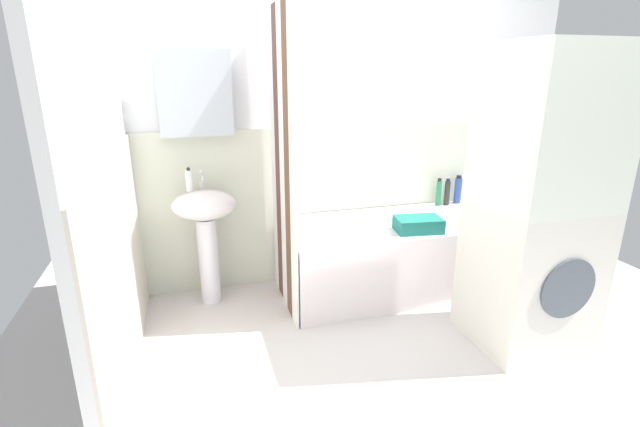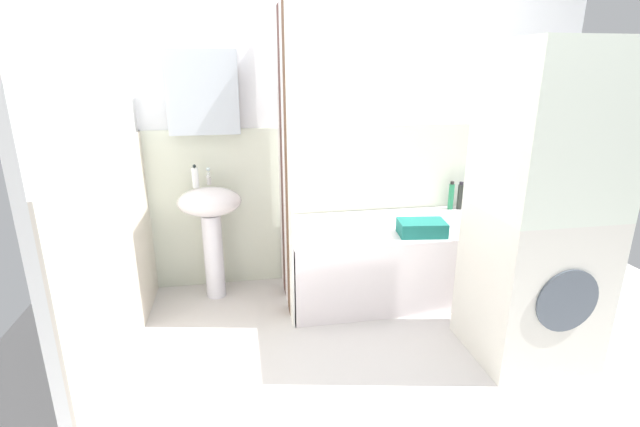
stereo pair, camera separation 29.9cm
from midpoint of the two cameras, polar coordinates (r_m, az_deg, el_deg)
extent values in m
cube|color=silver|center=(2.82, 8.52, -17.77)|extent=(4.80, 5.60, 0.04)
cube|color=white|center=(3.52, 0.65, 11.00)|extent=(3.60, 0.05, 2.40)
cube|color=silver|center=(3.61, 0.77, 1.43)|extent=(3.60, 0.02, 1.20)
cube|color=silver|center=(3.25, -18.07, 14.14)|extent=(0.48, 0.12, 0.56)
cube|color=white|center=(2.51, -29.02, 6.12)|extent=(0.05, 1.81, 2.40)
cube|color=silver|center=(2.67, -26.43, -6.49)|extent=(0.02, 1.81, 1.20)
cylinder|color=white|center=(3.36, -16.27, -5.78)|extent=(0.14, 0.14, 0.63)
ellipsoid|color=white|center=(3.22, -16.90, 0.98)|extent=(0.44, 0.34, 0.20)
cylinder|color=silver|center=(3.29, -17.09, 3.54)|extent=(0.03, 0.03, 0.05)
cylinder|color=silver|center=(3.23, -17.18, 4.29)|extent=(0.02, 0.10, 0.02)
sphere|color=silver|center=(3.27, -17.23, 4.99)|extent=(0.03, 0.03, 0.03)
cylinder|color=white|center=(3.21, -18.69, 3.88)|extent=(0.05, 0.05, 0.14)
sphere|color=#212B2A|center=(3.19, -18.83, 5.29)|extent=(0.02, 0.02, 0.02)
cube|color=white|center=(3.45, 6.76, -5.32)|extent=(1.63, 0.75, 0.54)
cube|color=white|center=(2.72, -6.55, 4.65)|extent=(0.01, 0.15, 2.00)
cube|color=brown|center=(2.87, -7.08, 5.28)|extent=(0.01, 0.15, 2.00)
cube|color=white|center=(3.01, -7.56, 5.86)|extent=(0.01, 0.15, 2.00)
cube|color=#53342F|center=(3.16, -7.99, 6.38)|extent=(0.01, 0.15, 2.00)
cube|color=white|center=(3.30, -8.39, 6.86)|extent=(0.01, 0.15, 2.00)
cylinder|color=#324EA5|center=(3.92, 14.85, 2.77)|extent=(0.06, 0.06, 0.21)
cylinder|color=black|center=(3.89, 14.98, 4.45)|extent=(0.04, 0.04, 0.02)
cylinder|color=#2A2E28|center=(3.84, 13.53, 2.46)|extent=(0.04, 0.04, 0.20)
cylinder|color=black|center=(3.81, 13.65, 4.06)|extent=(0.03, 0.03, 0.02)
cylinder|color=#268153|center=(3.81, 12.51, 2.46)|extent=(0.04, 0.04, 0.20)
cylinder|color=black|center=(3.78, 12.63, 4.13)|extent=(0.03, 0.03, 0.02)
cube|color=#1C6B61|center=(3.18, 9.62, -1.40)|extent=(0.34, 0.24, 0.10)
cube|color=silver|center=(2.95, 22.10, -7.06)|extent=(0.63, 0.58, 0.88)
cube|color=silver|center=(2.73, 24.23, 9.96)|extent=(0.63, 0.58, 0.88)
cylinder|color=#4B545F|center=(2.73, 26.00, -8.56)|extent=(0.35, 0.01, 0.35)
camera|label=1|loc=(0.15, -92.86, -0.91)|focal=25.51mm
camera|label=2|loc=(0.15, 87.14, 0.91)|focal=25.51mm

